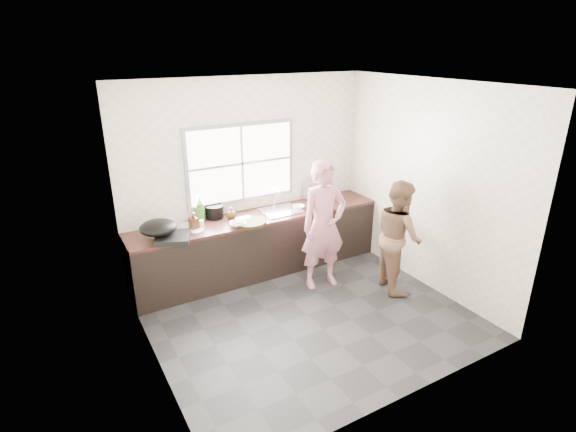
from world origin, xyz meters
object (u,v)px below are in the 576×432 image
cutting_board (250,222)px  glass_jar (201,224)px  bowl_held (299,207)px  bottle_green (200,209)px  wok (158,228)px  bowl_mince (238,224)px  person_side (398,236)px  bottle_brown_short (231,214)px  bottle_brown_tall (194,221)px  burner (173,237)px  woman (324,229)px  dish_rack (318,192)px  bowl_crabs (316,208)px  pot_lid_left (182,226)px  plate_food (196,230)px  pot_lid_right (161,227)px  black_pot (215,212)px

cutting_board → glass_jar: size_ratio=4.22×
bowl_held → bottle_green: bottle_green is taller
wok → bowl_mince: bearing=-6.4°
bottle_green → person_side: bearing=-35.3°
bottle_brown_short → wok: wok is taller
bottle_brown_tall → burner: bearing=-150.0°
bottle_green → wok: size_ratio=0.75×
bowl_mince → woman: bearing=-29.3°
person_side → dish_rack: 1.45m
person_side → bowl_crabs: bearing=45.6°
person_side → pot_lid_left: bearing=76.7°
burner → dish_rack: size_ratio=1.02×
plate_food → pot_lid_right: (-0.36, 0.31, -0.00)m
bowl_crabs → plate_food: bearing=175.9°
wok → glass_jar: bearing=7.7°
pot_lid_left → pot_lid_right: (-0.25, 0.08, -0.00)m
person_side → bowl_crabs: person_side is taller
bowl_crabs → pot_lid_left: (-1.84, 0.36, -0.03)m
bowl_mince → pot_lid_right: size_ratio=0.83×
burner → pot_lid_right: (-0.02, 0.44, -0.02)m
bowl_held → bottle_green: (-1.37, 0.27, 0.14)m
woman → person_side: woman is taller
bottle_brown_tall → bottle_green: bearing=54.7°
bowl_mince → plate_food: (-0.52, 0.12, -0.02)m
person_side → bottle_green: size_ratio=4.41×
burner → woman: bearing=-16.4°
bowl_mince → dish_rack: 1.49m
bowl_crabs → wok: 2.21m
bowl_crabs → plate_food: bowl_crabs is taller
bowl_mince → bowl_crabs: bearing=-0.3°
burner → pot_lid_left: bearing=57.6°
woman → burner: size_ratio=4.01×
burner → pot_lid_right: size_ratio=1.57×
dish_rack → black_pot: bearing=-172.4°
plate_food → burner: bearing=-159.4°
bowl_held → black_pot: black_pot is taller
glass_jar → black_pot: bearing=41.4°
bowl_held → glass_jar: size_ratio=2.07×
plate_food → burner: burner is taller
pot_lid_right → bottle_brown_short: bearing=-9.9°
person_side → black_pot: bearing=69.3°
bowl_mince → plate_food: bearing=167.3°
glass_jar → wok: (-0.57, -0.08, 0.09)m
glass_jar → pot_lid_right: (-0.45, 0.25, -0.04)m
bowl_crabs → burner: 2.07m
person_side → bowl_crabs: (-0.58, 1.07, 0.15)m
bottle_green → pot_lid_left: 0.34m
black_pot → burner: size_ratio=0.60×
woman → glass_jar: bearing=158.9°
person_side → bowl_held: bearing=48.9°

